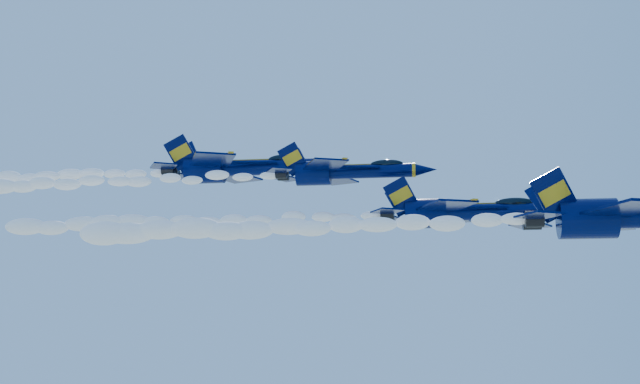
# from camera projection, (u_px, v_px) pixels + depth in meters

# --- Properties ---
(smoke_trail_jet_lead) EXTENTS (35.02, 2.03, 1.83)m
(smoke_trail_jet_lead) POSITION_uv_depth(u_px,v_px,m) (296.00, 228.00, 62.59)
(smoke_trail_jet_lead) COLOR white
(jet_second) EXTENTS (16.77, 13.76, 6.23)m
(jet_second) POSITION_uv_depth(u_px,v_px,m) (464.00, 212.00, 69.84)
(jet_second) COLOR #000838
(smoke_trail_jet_second) EXTENTS (35.02, 1.73, 1.56)m
(smoke_trail_jet_second) POSITION_uv_depth(u_px,v_px,m) (190.00, 221.00, 73.07)
(smoke_trail_jet_second) COLOR white
(jet_third) EXTENTS (15.02, 12.32, 5.58)m
(jet_third) POSITION_uv_depth(u_px,v_px,m) (345.00, 171.00, 74.82)
(jet_third) COLOR #000838
(smoke_trail_jet_third) EXTENTS (35.02, 1.55, 1.40)m
(smoke_trail_jet_third) POSITION_uv_depth(u_px,v_px,m) (101.00, 182.00, 77.95)
(smoke_trail_jet_third) COLOR white
(jet_fourth) EXTENTS (18.97, 15.56, 7.05)m
(jet_fourth) POSITION_uv_depth(u_px,v_px,m) (240.00, 167.00, 83.81)
(jet_fourth) COLOR #000838
(smoke_trail_jet_fourth) EXTENTS (35.02, 1.96, 1.77)m
(smoke_trail_jet_fourth) POSITION_uv_depth(u_px,v_px,m) (10.00, 178.00, 87.16)
(smoke_trail_jet_fourth) COLOR white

